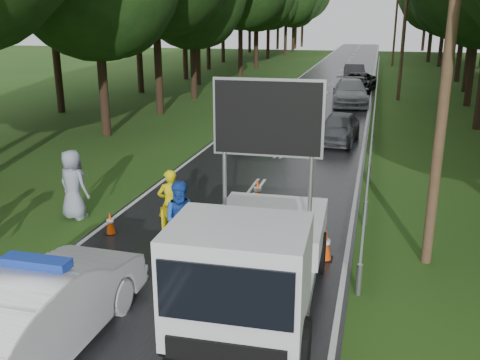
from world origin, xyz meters
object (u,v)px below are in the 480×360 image
(barrier, at_px, (203,226))
(officer, at_px, (170,203))
(police_sedan, at_px, (42,309))
(queue_car_third, at_px, (357,83))
(queue_car_first, at_px, (339,128))
(queue_car_fourth, at_px, (354,73))
(work_truck, at_px, (253,259))
(queue_car_second, at_px, (350,92))
(civilian, at_px, (182,220))

(barrier, distance_m, officer, 1.59)
(police_sedan, distance_m, officer, 5.34)
(police_sedan, xyz_separation_m, queue_car_third, (3.81, 34.52, -0.08))
(queue_car_first, height_order, queue_car_fourth, queue_car_fourth)
(queue_car_first, distance_m, queue_car_third, 17.05)
(work_truck, bearing_deg, barrier, 125.86)
(queue_car_second, bearing_deg, queue_car_third, 83.50)
(queue_car_fourth, bearing_deg, queue_car_third, -93.19)
(officer, height_order, civilian, civilian)
(barrier, distance_m, queue_car_third, 30.28)
(barrier, xyz_separation_m, officer, (-1.23, 1.00, 0.13))
(officer, bearing_deg, queue_car_fourth, -129.28)
(work_truck, xyz_separation_m, queue_car_second, (0.36, 26.49, -0.39))
(civilian, bearing_deg, queue_car_fourth, 65.14)
(officer, relative_size, queue_car_first, 0.46)
(civilian, bearing_deg, queue_car_second, 62.55)
(officer, distance_m, queue_car_fourth, 35.90)
(queue_car_first, height_order, queue_car_third, queue_car_third)
(officer, bearing_deg, queue_car_first, -140.49)
(officer, xyz_separation_m, queue_car_first, (3.49, 12.14, -0.23))
(work_truck, relative_size, queue_car_third, 1.08)
(queue_car_third, xyz_separation_m, queue_car_fourth, (-0.53, 6.58, 0.02))
(barrier, bearing_deg, civilian, -139.56)
(officer, height_order, queue_car_third, officer)
(work_truck, bearing_deg, queue_car_third, 87.20)
(work_truck, distance_m, barrier, 2.93)
(work_truck, height_order, queue_car_first, work_truck)
(queue_car_first, distance_m, queue_car_fourth, 23.64)
(police_sedan, height_order, work_truck, work_truck)
(barrier, xyz_separation_m, queue_car_fourth, (1.78, 36.77, -0.04))
(officer, bearing_deg, barrier, 106.51)
(queue_car_fourth, bearing_deg, officer, -102.60)
(barrier, bearing_deg, officer, 156.31)
(police_sedan, relative_size, queue_car_first, 1.23)
(civilian, xyz_separation_m, queue_car_second, (2.58, 24.40, -0.16))
(work_truck, distance_m, officer, 4.47)
(officer, bearing_deg, queue_car_third, -131.38)
(work_truck, height_order, officer, work_truck)
(police_sedan, height_order, civilian, civilian)
(police_sedan, xyz_separation_m, officer, (0.27, 5.33, 0.11))
(civilian, bearing_deg, queue_car_third, 63.41)
(officer, bearing_deg, queue_car_second, -132.73)
(police_sedan, bearing_deg, civilian, -103.11)
(police_sedan, relative_size, barrier, 2.01)
(barrier, bearing_deg, queue_car_second, 100.29)
(civilian, distance_m, queue_car_fourth, 37.05)
(queue_car_first, bearing_deg, queue_car_third, 94.17)
(police_sedan, xyz_separation_m, work_truck, (3.28, 2.04, 0.39))
(work_truck, xyz_separation_m, barrier, (-1.77, 2.29, -0.41))
(civilian, relative_size, queue_car_fourth, 0.43)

